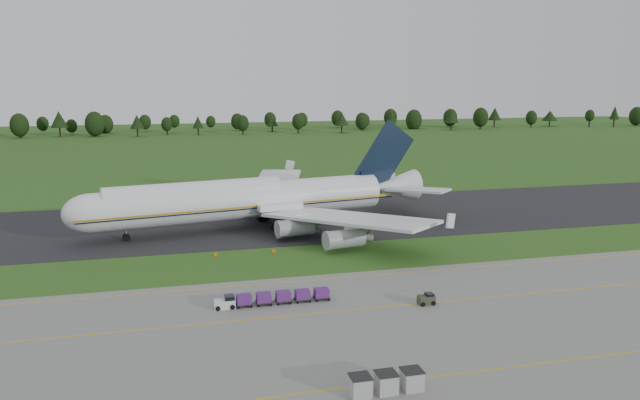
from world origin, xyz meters
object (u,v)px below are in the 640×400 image
object	(u,v)px
utility_cart	(426,300)
uld_row	(386,382)
baggage_train	(271,298)
aircraft	(251,199)
edge_markers	(274,251)

from	to	relation	value
utility_cart	uld_row	xyz separation A→B (m)	(-12.24, -19.25, 0.39)
baggage_train	uld_row	size ratio (longest dim) A/B	2.13
aircraft	edge_markers	world-z (taller)	aircraft
edge_markers	uld_row	bearing A→B (deg)	-87.77
uld_row	edge_markers	world-z (taller)	uld_row
aircraft	uld_row	size ratio (longest dim) A/B	10.29
baggage_train	utility_cart	xyz separation A→B (m)	(18.33, -4.72, -0.24)
baggage_train	uld_row	world-z (taller)	uld_row
aircraft	uld_row	world-z (taller)	aircraft
baggage_train	aircraft	bearing A→B (deg)	85.47
aircraft	uld_row	xyz separation A→B (m)	(2.93, -63.85, -4.49)
aircraft	baggage_train	xyz separation A→B (m)	(-3.16, -39.88, -4.63)
baggage_train	uld_row	distance (m)	24.73
baggage_train	edge_markers	xyz separation A→B (m)	(4.28, 22.56, -0.56)
baggage_train	utility_cart	world-z (taller)	baggage_train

